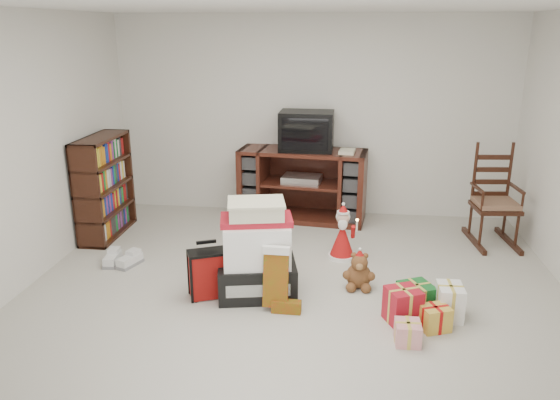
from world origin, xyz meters
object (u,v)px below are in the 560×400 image
object	(u,v)px
gift_pile	(257,255)
red_suitcase	(209,274)
crt_television	(306,131)
teddy_bear	(359,273)
santa_figurine	(342,237)
tv_stand	(302,185)
bookshelf	(105,189)
mrs_claus_figurine	(274,252)
gift_cluster	(420,310)
rocking_chair	(494,208)
sneaker_pair	(121,260)

from	to	relation	value
gift_pile	red_suitcase	world-z (taller)	gift_pile
crt_television	teddy_bear	bearing A→B (deg)	-70.26
santa_figurine	crt_television	xyz separation A→B (m)	(-0.48, 1.19, 0.90)
tv_stand	bookshelf	distance (m)	2.37
santa_figurine	mrs_claus_figurine	bearing A→B (deg)	-143.41
red_suitcase	santa_figurine	distance (m)	1.56
gift_pile	crt_television	world-z (taller)	crt_television
bookshelf	teddy_bear	world-z (taller)	bookshelf
bookshelf	teddy_bear	xyz separation A→B (m)	(2.90, -1.04, -0.41)
red_suitcase	crt_television	xyz separation A→B (m)	(0.70, 2.21, 0.90)
bookshelf	teddy_bear	bearing A→B (deg)	-19.79
tv_stand	teddy_bear	distance (m)	2.01
gift_cluster	crt_television	size ratio (longest dim) A/B	1.20
santa_figurine	gift_cluster	world-z (taller)	santa_figurine
gift_pile	mrs_claus_figurine	xyz separation A→B (m)	(0.10, 0.43, -0.15)
bookshelf	crt_television	bearing A→B (deg)	20.03
gift_cluster	santa_figurine	bearing A→B (deg)	117.49
rocking_chair	red_suitcase	size ratio (longest dim) A/B	2.24
bookshelf	rocking_chair	distance (m)	4.42
bookshelf	gift_pile	bearing A→B (deg)	-32.94
crt_television	tv_stand	bearing A→B (deg)	175.85
tv_stand	santa_figurine	distance (m)	1.32
tv_stand	mrs_claus_figurine	bearing A→B (deg)	-88.02
tv_stand	sneaker_pair	distance (m)	2.42
rocking_chair	sneaker_pair	bearing A→B (deg)	-169.85
teddy_bear	sneaker_pair	xyz separation A→B (m)	(-2.41, 0.23, -0.10)
sneaker_pair	crt_television	world-z (taller)	crt_television
bookshelf	rocking_chair	xyz separation A→B (m)	(4.41, 0.32, -0.16)
tv_stand	rocking_chair	xyz separation A→B (m)	(2.19, -0.51, -0.05)
teddy_bear	gift_cluster	distance (m)	0.77
rocking_chair	gift_cluster	distance (m)	2.21
red_suitcase	teddy_bear	distance (m)	1.38
bookshelf	gift_cluster	size ratio (longest dim) A/B	1.49
mrs_claus_figurine	crt_television	world-z (taller)	crt_television
tv_stand	crt_television	world-z (taller)	crt_television
red_suitcase	sneaker_pair	world-z (taller)	red_suitcase
red_suitcase	mrs_claus_figurine	bearing A→B (deg)	21.97
rocking_chair	santa_figurine	bearing A→B (deg)	-163.78
bookshelf	mrs_claus_figurine	world-z (taller)	bookshelf
red_suitcase	crt_television	distance (m)	2.49
rocking_chair	santa_figurine	world-z (taller)	rocking_chair
tv_stand	red_suitcase	distance (m)	2.32
santa_figurine	bookshelf	bearing A→B (deg)	172.38
red_suitcase	gift_cluster	distance (m)	1.85
gift_pile	bookshelf	bearing A→B (deg)	135.58
rocking_chair	crt_television	xyz separation A→B (m)	(-2.15, 0.50, 0.73)
teddy_bear	rocking_chair	bearing A→B (deg)	42.08
santa_figurine	mrs_claus_figurine	distance (m)	0.81
rocking_chair	crt_television	world-z (taller)	crt_television
gift_pile	sneaker_pair	bearing A→B (deg)	151.17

